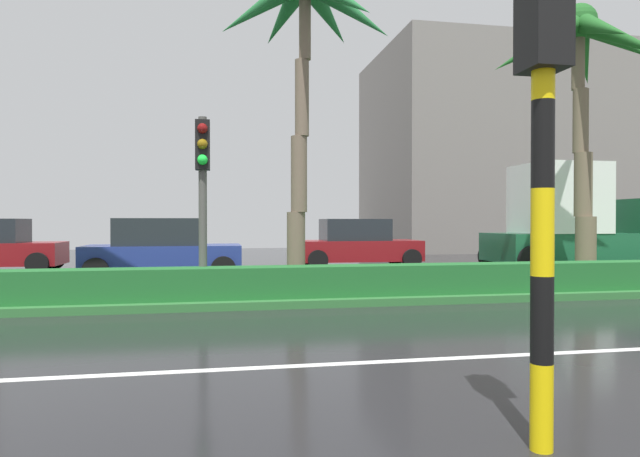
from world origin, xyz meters
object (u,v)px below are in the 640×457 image
(traffic_signal_foreground, at_px, (541,89))
(car_in_traffic_fourth, at_px, (357,244))
(palm_tree_centre_right, at_px, (580,61))
(box_truck_lead, at_px, (585,224))
(palm_tree_centre, at_px, (304,19))
(car_in_traffic_third, at_px, (162,250))
(traffic_signal_median_right, at_px, (203,173))

(traffic_signal_foreground, height_order, car_in_traffic_fourth, traffic_signal_foreground)
(palm_tree_centre_right, distance_m, box_truck_lead, 6.05)
(traffic_signal_foreground, relative_size, car_in_traffic_fourth, 0.86)
(palm_tree_centre_right, xyz_separation_m, car_in_traffic_fourth, (-4.07, 6.55, -4.85))
(palm_tree_centre, height_order, box_truck_lead, palm_tree_centre)
(palm_tree_centre, xyz_separation_m, car_in_traffic_third, (-3.42, 4.09, -5.29))
(palm_tree_centre, xyz_separation_m, traffic_signal_foreground, (0.33, -8.58, -3.55))
(traffic_signal_median_right, bearing_deg, palm_tree_centre_right, 9.14)
(car_in_traffic_third, relative_size, car_in_traffic_fourth, 1.00)
(traffic_signal_foreground, bearing_deg, palm_tree_centre, -87.80)
(car_in_traffic_fourth, bearing_deg, box_truck_lead, -24.34)
(traffic_signal_median_right, height_order, traffic_signal_foreground, traffic_signal_foreground)
(traffic_signal_median_right, xyz_separation_m, car_in_traffic_fourth, (5.21, 8.04, -1.75))
(box_truck_lead, bearing_deg, car_in_traffic_third, 178.87)
(palm_tree_centre_right, distance_m, car_in_traffic_fourth, 9.11)
(traffic_signal_median_right, relative_size, box_truck_lead, 0.55)
(palm_tree_centre_right, distance_m, car_in_traffic_third, 12.18)
(box_truck_lead, bearing_deg, traffic_signal_foreground, -127.46)
(car_in_traffic_fourth, height_order, box_truck_lead, box_truck_lead)
(palm_tree_centre, distance_m, traffic_signal_median_right, 4.31)
(car_in_traffic_fourth, xyz_separation_m, box_truck_lead, (6.80, -3.08, 0.72))
(traffic_signal_foreground, height_order, car_in_traffic_third, traffic_signal_foreground)
(traffic_signal_foreground, distance_m, box_truck_lead, 15.67)
(car_in_traffic_third, bearing_deg, palm_tree_centre, -50.15)
(traffic_signal_foreground, bearing_deg, palm_tree_centre_right, -127.17)
(palm_tree_centre, distance_m, car_in_traffic_third, 7.51)
(traffic_signal_foreground, distance_m, car_in_traffic_fourth, 15.82)
(traffic_signal_foreground, xyz_separation_m, car_in_traffic_third, (-3.75, 12.68, -1.73))
(palm_tree_centre, height_order, palm_tree_centre_right, palm_tree_centre)
(traffic_signal_foreground, bearing_deg, car_in_traffic_fourth, -99.93)
(traffic_signal_foreground, relative_size, box_truck_lead, 0.58)
(palm_tree_centre, distance_m, traffic_signal_foreground, 9.30)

